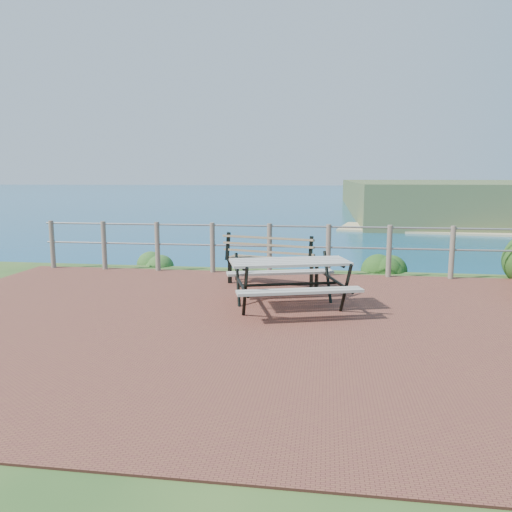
% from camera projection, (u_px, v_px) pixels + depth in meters
% --- Properties ---
extents(ground, '(10.00, 7.00, 0.12)m').
position_uv_depth(ground, '(240.00, 323.00, 6.64)').
color(ground, brown).
rests_on(ground, ground).
extents(ocean, '(1200.00, 1200.00, 0.00)m').
position_uv_depth(ocean, '(325.00, 181.00, 202.14)').
color(ocean, '#156A7E').
rests_on(ocean, ground).
extents(safety_railing, '(9.40, 0.10, 1.00)m').
position_uv_depth(safety_railing, '(270.00, 246.00, 9.82)').
color(safety_railing, '#6B5B4C').
rests_on(safety_railing, ground).
extents(picnic_table, '(1.82, 1.42, 0.71)m').
position_uv_depth(picnic_table, '(289.00, 279.00, 7.21)').
color(picnic_table, gray).
rests_on(picnic_table, ground).
extents(park_bench, '(1.71, 0.83, 0.93)m').
position_uv_depth(park_bench, '(273.00, 252.00, 8.79)').
color(park_bench, brown).
rests_on(park_bench, ground).
extents(shrub_lip_west, '(0.70, 0.70, 0.41)m').
position_uv_depth(shrub_lip_west, '(157.00, 264.00, 11.07)').
color(shrub_lip_west, '#224E1D').
rests_on(shrub_lip_west, ground).
extents(shrub_lip_east, '(0.83, 0.83, 0.60)m').
position_uv_depth(shrub_lip_east, '(383.00, 271.00, 10.27)').
color(shrub_lip_east, '#163C12').
rests_on(shrub_lip_east, ground).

